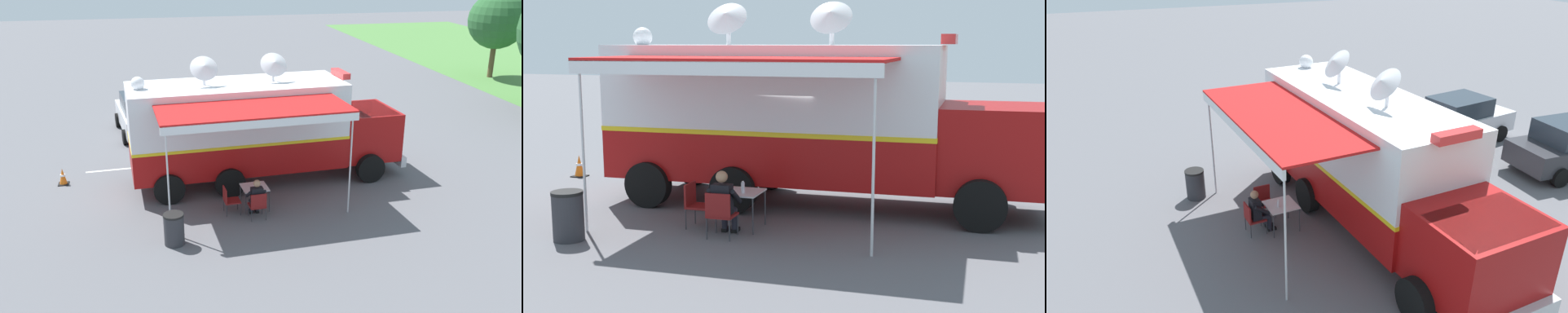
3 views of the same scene
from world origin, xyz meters
The scene contains 12 objects.
ground_plane centered at (0.00, 0.00, 0.00)m, with size 100.00×100.00×0.00m, color #5B5B60.
lot_stripe centered at (-2.05, -2.92, 0.00)m, with size 0.12×4.80×0.01m, color silver.
command_truck centered at (-0.01, 0.75, 1.95)m, with size 5.33×9.62×4.53m.
folding_table centered at (2.31, 0.16, 0.67)m, with size 0.85×0.85×0.73m.
water_bottle centered at (2.41, 0.25, 0.83)m, with size 0.07×0.07×0.22m.
folding_chair_at_table centered at (3.11, 0.10, 0.51)m, with size 0.51×0.51×0.87m.
folding_chair_beside_table centered at (2.53, -0.69, 0.51)m, with size 0.51×0.51×0.87m.
seated_responder centered at (2.92, 0.09, 0.65)m, with size 0.68×0.58×1.25m.
trash_bin centered at (4.13, -2.45, 0.46)m, with size 0.57×0.57×0.91m.
traffic_cone centered at (-0.92, -5.97, 0.28)m, with size 0.36×0.36×0.58m.
car_behind_truck centered at (-6.24, -3.21, 0.88)m, with size 4.41×2.46×1.76m.
car_far_corner centered at (-7.99, 0.40, 0.88)m, with size 4.27×2.16×1.76m.
Camera 2 is at (14.00, 5.32, 3.55)m, focal length 46.80 mm.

